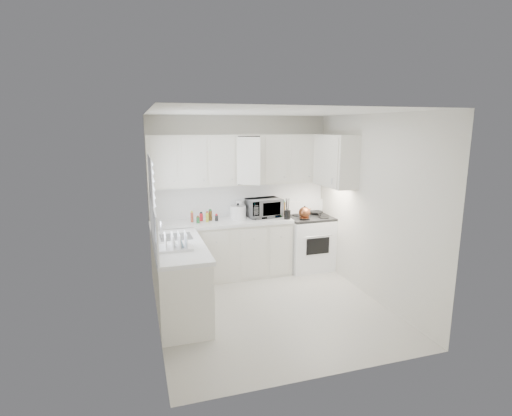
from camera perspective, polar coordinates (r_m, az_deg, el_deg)
name	(u,v)px	position (r m, az deg, el deg)	size (l,w,h in m)	color
floor	(271,307)	(5.57, 2.20, -14.14)	(3.20, 3.20, 0.00)	beige
ceiling	(273,112)	(5.01, 2.44, 13.69)	(3.20, 3.20, 0.00)	white
wall_back	(240,195)	(6.63, -2.30, 1.93)	(3.00, 3.00, 0.00)	beige
wall_front	(330,251)	(3.72, 10.62, -6.13)	(3.00, 3.00, 0.00)	beige
wall_left	(153,223)	(4.85, -14.63, -2.09)	(3.20, 3.20, 0.00)	beige
wall_right	(372,208)	(5.80, 16.42, 0.03)	(3.20, 3.20, 0.00)	beige
window_blinds	(152,197)	(5.15, -14.75, 1.53)	(0.06, 0.96, 1.06)	white
lower_cabinets_back	(222,250)	(6.46, -4.91, -6.13)	(2.22, 0.60, 0.90)	beige
lower_cabinets_left	(180,281)	(5.32, -10.99, -10.31)	(0.60, 1.60, 0.90)	beige
countertop_back	(222,222)	(6.33, -4.97, -2.06)	(2.24, 0.64, 0.05)	silver
countertop_left	(179,246)	(5.17, -11.08, -5.40)	(0.64, 1.62, 0.05)	silver
backsplash_back	(240,199)	(6.64, -2.28, 1.28)	(2.98, 0.02, 0.55)	silver
backsplash_left	(154,225)	(5.07, -14.59, -2.39)	(0.02, 1.60, 0.55)	silver
upper_cabinets_back	(243,184)	(6.45, -1.94, 3.44)	(3.00, 0.33, 0.80)	beige
upper_cabinets_right	(334,186)	(6.37, 11.23, 3.13)	(0.33, 0.90, 0.80)	beige
sink	(176,228)	(5.46, -11.55, -2.90)	(0.42, 0.38, 0.30)	gray
stove	(310,235)	(6.86, 7.76, -3.94)	(0.76, 0.63, 1.18)	white
tea_kettle	(305,212)	(6.53, 7.03, -0.53)	(0.24, 0.20, 0.22)	brown
frying_pan	(316,212)	(6.99, 8.64, -0.51)	(0.24, 0.41, 0.04)	black
microwave	(264,206)	(6.54, 1.15, 0.34)	(0.55, 0.31, 0.37)	gray
rice_cooker	(238,211)	(6.41, -2.63, -0.43)	(0.26, 0.26, 0.26)	white
paper_towel	(240,209)	(6.53, -2.39, -0.15)	(0.12, 0.12, 0.27)	white
utensil_crock	(287,208)	(6.39, 4.56, -0.07)	(0.12, 0.12, 0.35)	black
dish_rack	(175,240)	(4.93, -11.65, -4.59)	(0.41, 0.31, 0.23)	white
spice_left_0	(192,217)	(6.35, -9.29, -1.28)	(0.06, 0.06, 0.13)	#A0412B
spice_left_1	(197,218)	(6.28, -8.49, -1.41)	(0.06, 0.06, 0.13)	#226632
spice_left_2	(201,216)	(6.37, -7.95, -1.19)	(0.06, 0.06, 0.13)	red
spice_left_3	(207,217)	(6.30, -7.15, -1.32)	(0.06, 0.06, 0.13)	gold
spice_left_4	(210,216)	(6.40, -6.63, -1.11)	(0.06, 0.06, 0.13)	brown
spice_left_5	(216,217)	(6.33, -5.81, -1.24)	(0.06, 0.06, 0.13)	black
sauce_right_0	(275,209)	(6.72, 2.80, -0.16)	(0.06, 0.06, 0.19)	red
sauce_right_1	(280,210)	(6.69, 3.42, -0.23)	(0.06, 0.06, 0.19)	gold
sauce_right_2	(281,209)	(6.76, 3.68, -0.10)	(0.06, 0.06, 0.19)	brown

